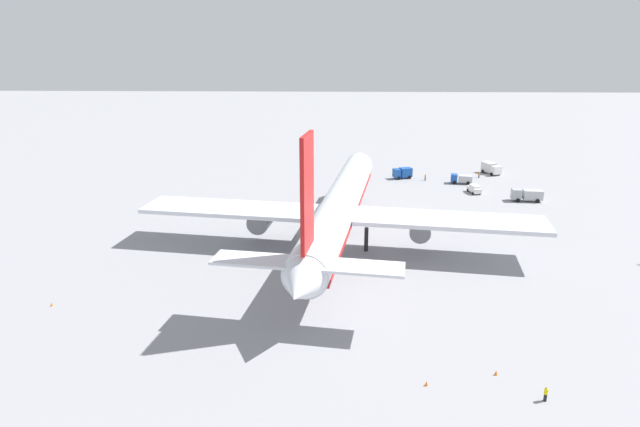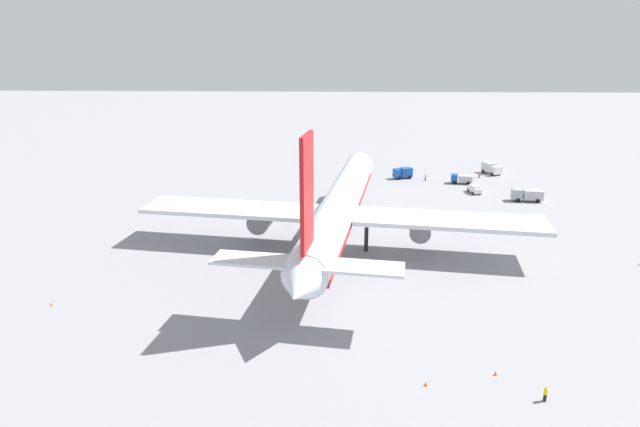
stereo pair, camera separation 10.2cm
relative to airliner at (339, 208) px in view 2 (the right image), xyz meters
The scene contains 15 objects.
ground_plane 7.23m from the airliner, ahead, with size 600.00×600.00×0.00m, color gray.
airliner is the anchor object (origin of this frame).
service_truck_1 52.00m from the airliner, 55.60° to the right, with size 3.01×6.85×2.76m.
service_truck_2 52.60m from the airliner, 18.87° to the right, with size 3.73×5.30×2.79m.
service_truck_3 69.66m from the airliner, 36.79° to the right, with size 6.34×4.61×2.99m.
service_truck_4 54.76m from the airliner, 35.00° to the right, with size 3.12×5.53×2.36m.
service_van 48.66m from the airliner, 42.20° to the right, with size 4.68×2.76×1.97m.
baggage_cart_0 52.38m from the airliner, ahead, with size 2.04×2.93×1.40m.
ground_worker_0 52.83m from the airliner, 25.47° to the right, with size 0.55×0.55×1.77m.
ground_worker_2 47.93m from the airliner, 153.92° to the right, with size 0.57×0.57×1.66m.
ground_worker_3 63.34m from the airliner, 36.25° to the right, with size 0.53×0.53×1.75m.
traffic_cone_0 45.29m from the airliner, ahead, with size 0.36×0.36×0.55m, color orange.
traffic_cone_1 46.76m from the airliner, 121.53° to the left, with size 0.36×0.36×0.55m, color orange.
traffic_cone_2 42.58m from the airliner, 155.88° to the right, with size 0.36×0.36×0.55m, color orange.
traffic_cone_4 42.14m from the airliner, 167.10° to the right, with size 0.36×0.36×0.55m, color orange.
Camera 2 is at (-90.86, 0.51, 34.79)m, focal length 30.23 mm.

